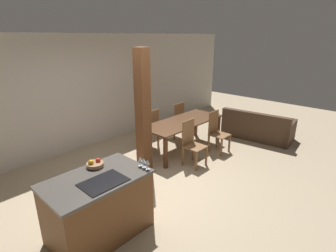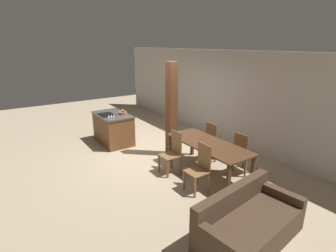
% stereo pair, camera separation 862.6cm
% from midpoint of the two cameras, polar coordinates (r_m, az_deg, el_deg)
% --- Properties ---
extents(ground_plane, '(16.00, 16.00, 0.00)m').
position_cam_midpoint_polar(ground_plane, '(4.41, 27.74, -23.54)').
color(ground_plane, tan).
extents(wall_back, '(11.20, 0.08, 2.70)m').
position_cam_midpoint_polar(wall_back, '(6.04, 41.40, -0.40)').
color(wall_back, beige).
rests_on(wall_back, ground_plane).
extents(kitchen_island, '(1.34, 0.83, 0.90)m').
position_cam_midpoint_polar(kitchen_island, '(4.54, 9.74, -13.29)').
color(kitchen_island, brown).
rests_on(kitchen_island, ground_plane).
extents(fruit_bowl, '(0.24, 0.24, 0.11)m').
position_cam_midpoint_polar(fruit_bowl, '(4.39, 14.07, -7.47)').
color(fruit_bowl, '#99704C').
rests_on(fruit_bowl, kitchen_island).
extents(wine_glass_near, '(0.06, 0.06, 0.15)m').
position_cam_midpoint_polar(wine_glass_near, '(3.69, 12.75, -11.23)').
color(wine_glass_near, silver).
rests_on(wine_glass_near, kitchen_island).
extents(wine_glass_middle, '(0.06, 0.06, 0.15)m').
position_cam_midpoint_polar(wine_glass_middle, '(3.74, 13.56, -10.88)').
color(wine_glass_middle, silver).
rests_on(wine_glass_middle, kitchen_island).
extents(wine_glass_far, '(0.06, 0.06, 0.15)m').
position_cam_midpoint_polar(wine_glass_far, '(3.79, 14.35, -10.54)').
color(wine_glass_far, silver).
rests_on(wine_glass_far, kitchen_island).
extents(dining_table, '(2.12, 0.85, 0.73)m').
position_cam_midpoint_polar(dining_table, '(4.36, 53.14, -19.35)').
color(dining_table, '#51331E').
rests_on(dining_table, ground_plane).
extents(dining_chair_near_left, '(0.40, 0.40, 0.98)m').
position_cam_midpoint_polar(dining_chair_near_left, '(3.89, 44.42, -23.77)').
color(dining_chair_near_left, brown).
rests_on(dining_chair_near_left, ground_plane).
extents(dining_chair_near_right, '(0.40, 0.40, 0.98)m').
position_cam_midpoint_polar(dining_chair_near_right, '(3.95, 59.39, -27.20)').
color(dining_chair_near_right, brown).
rests_on(dining_chair_near_right, ground_plane).
extents(dining_chair_far_left, '(0.40, 0.40, 0.98)m').
position_cam_midpoint_polar(dining_chair_far_left, '(4.99, 47.78, -15.68)').
color(dining_chair_far_left, brown).
rests_on(dining_chair_far_left, ground_plane).
extents(dining_chair_far_right, '(0.40, 0.40, 0.98)m').
position_cam_midpoint_polar(dining_chair_far_right, '(5.04, 58.81, -18.36)').
color(dining_chair_far_right, brown).
rests_on(dining_chair_far_right, ground_plane).
extents(couch, '(1.05, 1.86, 0.77)m').
position_cam_midpoint_polar(couch, '(4.39, 82.27, -34.13)').
color(couch, '#473323').
rests_on(couch, ground_plane).
extents(timber_post, '(0.23, 0.23, 2.45)m').
position_cam_midpoint_polar(timber_post, '(4.16, 36.88, -7.82)').
color(timber_post, brown).
rests_on(timber_post, ground_plane).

